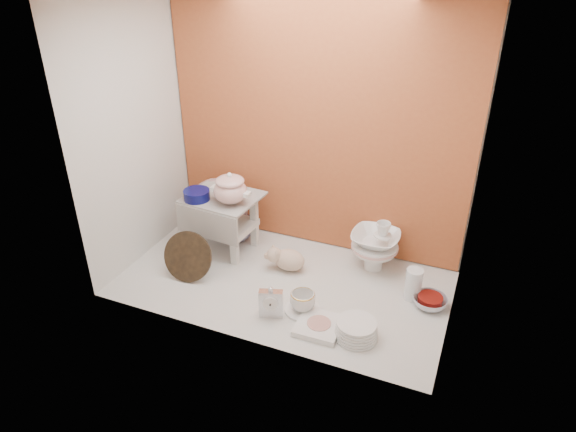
# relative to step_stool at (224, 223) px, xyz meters

# --- Properties ---
(ground) EXTENTS (1.80, 1.80, 0.00)m
(ground) POSITION_rel_step_stool_xyz_m (0.47, -0.20, -0.18)
(ground) COLOR silver
(ground) RESTS_ON ground
(niche_shell) EXTENTS (1.86, 1.03, 1.53)m
(niche_shell) POSITION_rel_step_stool_xyz_m (0.47, -0.02, 0.75)
(niche_shell) COLOR #AE542B
(niche_shell) RESTS_ON ground
(step_stool) EXTENTS (0.44, 0.39, 0.36)m
(step_stool) POSITION_rel_step_stool_xyz_m (0.00, 0.00, 0.00)
(step_stool) COLOR silver
(step_stool) RESTS_ON ground
(soup_tureen) EXTENTS (0.24, 0.24, 0.19)m
(soup_tureen) POSITION_rel_step_stool_xyz_m (0.09, -0.06, 0.28)
(soup_tureen) COLOR white
(soup_tureen) RESTS_ON step_stool
(cobalt_bowl) EXTENTS (0.20, 0.20, 0.06)m
(cobalt_bowl) POSITION_rel_step_stool_xyz_m (-0.12, -0.09, 0.21)
(cobalt_bowl) COLOR #0A0C4F
(cobalt_bowl) RESTS_ON step_stool
(floral_platter) EXTENTS (0.40, 0.22, 0.38)m
(floral_platter) POSITION_rel_step_stool_xyz_m (-0.12, 0.14, 0.01)
(floral_platter) COLOR white
(floral_platter) RESTS_ON ground
(blue_white_vase) EXTENTS (0.31, 0.31, 0.25)m
(blue_white_vase) POSITION_rel_step_stool_xyz_m (0.00, 0.13, -0.06)
(blue_white_vase) COLOR silver
(blue_white_vase) RESTS_ON ground
(lacquer_tray) EXTENTS (0.30, 0.15, 0.27)m
(lacquer_tray) POSITION_rel_step_stool_xyz_m (-0.04, -0.35, -0.04)
(lacquer_tray) COLOR black
(lacquer_tray) RESTS_ON ground
(mantel_clock) EXTENTS (0.13, 0.08, 0.18)m
(mantel_clock) POSITION_rel_step_stool_xyz_m (0.53, -0.49, -0.09)
(mantel_clock) COLOR silver
(mantel_clock) RESTS_ON ground
(plush_pig) EXTENTS (0.24, 0.17, 0.14)m
(plush_pig) POSITION_rel_step_stool_xyz_m (0.45, -0.07, -0.11)
(plush_pig) COLOR #C9A88E
(plush_pig) RESTS_ON ground
(teacup_saucer) EXTENTS (0.22, 0.22, 0.01)m
(teacup_saucer) POSITION_rel_step_stool_xyz_m (0.66, -0.39, -0.17)
(teacup_saucer) COLOR white
(teacup_saucer) RESTS_ON ground
(gold_rim_teacup) EXTENTS (0.15, 0.15, 0.10)m
(gold_rim_teacup) POSITION_rel_step_stool_xyz_m (0.66, -0.39, -0.11)
(gold_rim_teacup) COLOR white
(gold_rim_teacup) RESTS_ON teacup_saucer
(lattice_dish) EXTENTS (0.22, 0.22, 0.03)m
(lattice_dish) POSITION_rel_step_stool_xyz_m (0.78, -0.48, -0.16)
(lattice_dish) COLOR white
(lattice_dish) RESTS_ON ground
(dinner_plate_stack) EXTENTS (0.24, 0.24, 0.09)m
(dinner_plate_stack) POSITION_rel_step_stool_xyz_m (0.97, -0.47, -0.13)
(dinner_plate_stack) COLOR white
(dinner_plate_stack) RESTS_ON ground
(crystal_bowl) EXTENTS (0.22, 0.22, 0.06)m
(crystal_bowl) POSITION_rel_step_stool_xyz_m (1.26, -0.09, -0.15)
(crystal_bowl) COLOR silver
(crystal_bowl) RESTS_ON ground
(clear_glass_vase) EXTENTS (0.11, 0.11, 0.18)m
(clear_glass_vase) POSITION_rel_step_stool_xyz_m (1.16, -0.06, -0.09)
(clear_glass_vase) COLOR silver
(clear_glass_vase) RESTS_ON ground
(porcelain_tower) EXTENTS (0.32, 0.32, 0.31)m
(porcelain_tower) POSITION_rel_step_stool_xyz_m (0.90, 0.14, -0.02)
(porcelain_tower) COLOR white
(porcelain_tower) RESTS_ON ground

